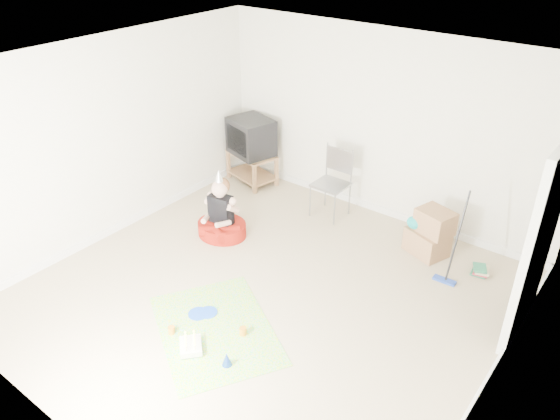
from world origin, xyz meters
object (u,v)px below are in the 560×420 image
Objects in this scene: birthday_cake at (191,347)px; seated_woman at (222,221)px; tv_stand at (252,165)px; crt_tv at (251,137)px; cardboard_boxes at (430,233)px; folding_chair at (331,185)px.

seated_woman is at bearing 124.59° from birthday_cake.
crt_tv is (0.00, 0.00, 0.48)m from tv_stand.
birthday_cake is at bearing -43.04° from crt_tv.
cardboard_boxes is 1.83× the size of birthday_cake.
birthday_cake is (-1.14, -3.08, -0.26)m from cardboard_boxes.
cardboard_boxes is at bearing -3.75° from tv_stand.
tv_stand is 0.87× the size of folding_chair.
cardboard_boxes is (3.10, -0.20, -0.47)m from crt_tv.
seated_woman is at bearing -151.59° from cardboard_boxes.
cardboard_boxes is 3.30m from birthday_cake.
folding_chair is at bearing 57.65° from seated_woman.
crt_tv is 1.91× the size of birthday_cake.
tv_stand is at bearing 115.92° from seated_woman.
seated_woman is 2.19m from birthday_cake.
tv_stand is 1.59m from folding_chair.
crt_tv is 1.05× the size of cardboard_boxes.
tv_stand is at bearing 174.60° from folding_chair.
crt_tv is 0.67× the size of seated_woman.
tv_stand is 1.66m from seated_woman.
folding_chair is at bearing -5.40° from tv_stand.
cardboard_boxes is 2.71m from seated_woman.
seated_woman is (0.72, -1.49, -0.56)m from crt_tv.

